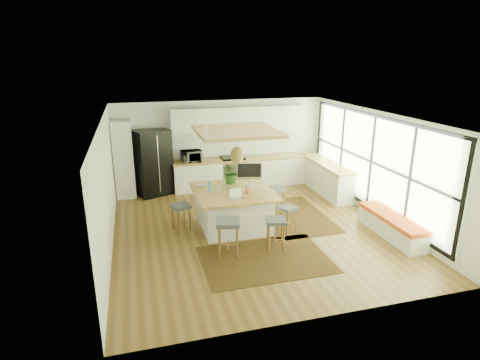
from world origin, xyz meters
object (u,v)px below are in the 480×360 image
object	(u,v)px
stool_right_back	(275,202)
island_plant	(231,174)
stool_left_side	(181,217)
laptop	(237,193)
island	(233,209)
fridge	(153,164)
stool_right_front	(288,217)
stool_near_left	(228,240)
microwave	(191,155)
stool_near_right	(276,234)
monitor	(249,175)

from	to	relation	value
stool_right_back	island_plant	xyz separation A→B (m)	(-1.12, 0.12, 0.80)
stool_left_side	laptop	xyz separation A→B (m)	(1.20, -0.65, 0.70)
island	laptop	bearing A→B (deg)	-95.61
stool_left_side	laptop	bearing A→B (deg)	-28.65
fridge	stool_left_side	world-z (taller)	fridge
fridge	stool_right_front	world-z (taller)	fridge
laptop	island_plant	size ratio (longest dim) A/B	0.53
laptop	fridge	bearing A→B (deg)	105.25
stool_near_left	fridge	bearing A→B (deg)	105.90
stool_right_front	microwave	distance (m)	4.00
stool_near_right	monitor	distance (m)	1.88
island	microwave	distance (m)	3.06
stool_near_right	microwave	xyz separation A→B (m)	(-1.13, 4.31, 0.78)
fridge	stool_right_back	xyz separation A→B (m)	(2.93, -2.48, -0.57)
island	island_plant	bearing A→B (deg)	80.32
microwave	island_plant	distance (m)	2.45
laptop	monitor	distance (m)	1.01
monitor	island_plant	distance (m)	0.47
stool_right_back	laptop	size ratio (longest dim) A/B	2.41
stool_right_front	stool_right_back	distance (m)	1.05
stool_near_left	island_plant	bearing A→B (deg)	73.97
stool_near_left	stool_right_front	distance (m)	1.83
stool_near_left	island_plant	world-z (taller)	island_plant
stool_near_left	laptop	size ratio (longest dim) A/B	2.59
stool_right_back	monitor	world-z (taller)	monitor
microwave	stool_near_right	bearing A→B (deg)	-78.37
monitor	stool_left_side	bearing A→B (deg)	-159.17
island	stool_near_left	world-z (taller)	island
stool_near_left	stool_left_side	xyz separation A→B (m)	(-0.78, 1.50, 0.00)
monitor	microwave	size ratio (longest dim) A/B	1.03
stool_near_left	microwave	bearing A→B (deg)	91.12
stool_near_left	laptop	xyz separation A→B (m)	(0.42, 0.85, 0.70)
stool_right_back	laptop	world-z (taller)	laptop
stool_near_right	microwave	world-z (taller)	microwave
stool_right_front	laptop	world-z (taller)	laptop
stool_near_right	monitor	size ratio (longest dim) A/B	1.11
fridge	microwave	distance (m)	1.17
stool_near_right	island_plant	world-z (taller)	island_plant
island_plant	laptop	bearing A→B (deg)	-97.71
stool_near_left	stool_near_right	world-z (taller)	stool_near_left
island	laptop	distance (m)	0.80
stool_left_side	fridge	bearing A→B (deg)	99.11
island	stool_right_front	size ratio (longest dim) A/B	2.94
stool_near_left	stool_near_right	bearing A→B (deg)	1.24
microwave	island	bearing A→B (deg)	-82.35
fridge	stool_near_left	xyz separation A→B (m)	(1.24, -4.34, -0.57)
microwave	stool_right_front	bearing A→B (deg)	-66.98
stool_right_front	microwave	xyz separation A→B (m)	(-1.72, 3.52, 0.78)
stool_right_front	microwave	bearing A→B (deg)	116.07
island_plant	stool_near_left	bearing A→B (deg)	-106.03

